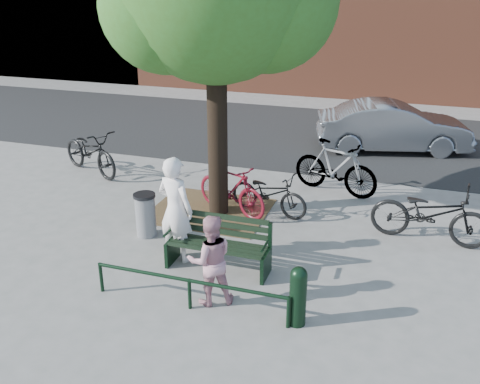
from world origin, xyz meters
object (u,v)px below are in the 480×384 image
(bicycle_c, at_px, (269,193))
(person_left, at_px, (176,209))
(parked_car, at_px, (393,127))
(person_right, at_px, (210,260))
(litter_bin, at_px, (146,215))
(park_bench, at_px, (219,242))
(bollard, at_px, (298,294))

(bicycle_c, bearing_deg, person_left, 169.96)
(person_left, distance_m, parked_car, 8.21)
(person_right, distance_m, litter_bin, 2.63)
(person_right, xyz_separation_m, litter_bin, (-1.98, 1.70, -0.29))
(person_right, bearing_deg, park_bench, -106.31)
(person_right, height_order, bollard, person_right)
(parked_car, bearing_deg, person_right, 151.69)
(bollard, xyz_separation_m, parked_car, (0.76, 8.79, 0.19))
(person_left, distance_m, person_right, 1.52)
(person_right, bearing_deg, bicycle_c, -119.02)
(park_bench, xyz_separation_m, parked_car, (2.36, 7.64, 0.21))
(person_left, xyz_separation_m, person_right, (1.05, -1.08, -0.22))
(bollard, bearing_deg, bicycle_c, 111.41)
(person_left, bearing_deg, park_bench, -170.58)
(bicycle_c, bearing_deg, litter_bin, 144.76)
(person_right, bearing_deg, person_left, -75.37)
(bicycle_c, height_order, parked_car, parked_car)
(parked_car, bearing_deg, bollard, 160.54)
(park_bench, relative_size, parked_car, 0.42)
(park_bench, relative_size, bicycle_c, 1.00)
(park_bench, relative_size, person_right, 1.21)
(person_right, height_order, bicycle_c, person_right)
(bollard, distance_m, bicycle_c, 3.81)
(park_bench, bearing_deg, litter_bin, 158.22)
(person_right, bearing_deg, bollard, 144.58)
(litter_bin, bearing_deg, person_left, -33.89)
(person_left, bearing_deg, bollard, 167.56)
(park_bench, height_order, person_left, person_left)
(person_left, distance_m, bollard, 2.74)
(bollard, xyz_separation_m, litter_bin, (-3.34, 1.85, -0.06))
(person_left, relative_size, litter_bin, 2.20)
(bollard, distance_m, litter_bin, 3.82)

